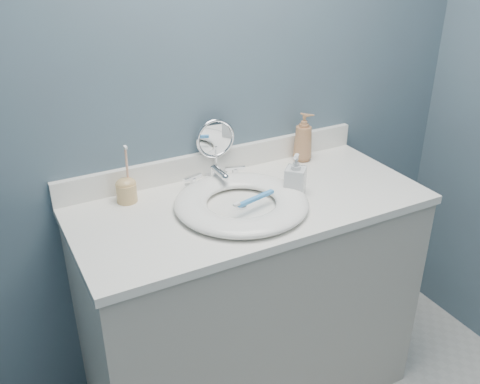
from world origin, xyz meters
TOP-DOWN VIEW (x-y plane):
  - back_wall at (0.00, 1.25)m, footprint 2.20×0.02m
  - vanity_cabinet at (0.00, 0.97)m, footprint 1.20×0.55m
  - countertop at (0.00, 0.97)m, footprint 1.22×0.57m
  - backsplash at (0.00, 1.24)m, footprint 1.22×0.02m
  - basin at (-0.05, 0.94)m, footprint 0.45×0.45m
  - drain at (-0.05, 0.94)m, footprint 0.04×0.04m
  - faucet at (-0.05, 1.14)m, footprint 0.25×0.13m
  - makeup_mirror at (-0.01, 1.21)m, footprint 0.15×0.09m
  - soap_bottle_amber at (0.35, 1.18)m, footprint 0.11×0.11m
  - soap_bottle_clear at (0.16, 0.94)m, footprint 0.10×0.10m
  - toothbrush_holder at (-0.37, 1.17)m, footprint 0.07×0.07m
  - toothbrush_lying at (-0.02, 0.91)m, footprint 0.17×0.06m

SIDE VIEW (x-z plane):
  - vanity_cabinet at x=0.00m, z-range 0.00..0.85m
  - countertop at x=0.00m, z-range 0.85..0.88m
  - drain at x=-0.05m, z-range 0.88..0.89m
  - basin at x=-0.05m, z-range 0.88..0.92m
  - faucet at x=-0.05m, z-range 0.87..0.95m
  - toothbrush_lying at x=-0.02m, z-range 0.92..0.93m
  - backsplash at x=0.00m, z-range 0.88..0.97m
  - toothbrush_holder at x=-0.37m, z-range 0.83..1.03m
  - soap_bottle_clear at x=0.16m, z-range 0.88..1.03m
  - soap_bottle_amber at x=0.35m, z-range 0.88..1.07m
  - makeup_mirror at x=-0.01m, z-range 0.89..1.11m
  - back_wall at x=0.00m, z-range 0.00..2.40m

